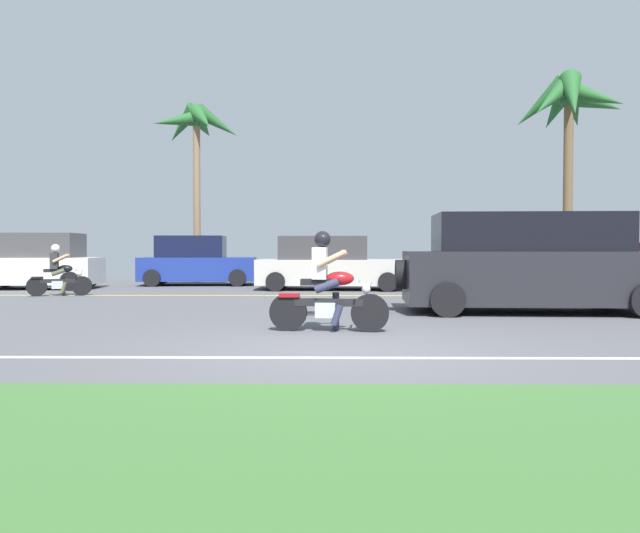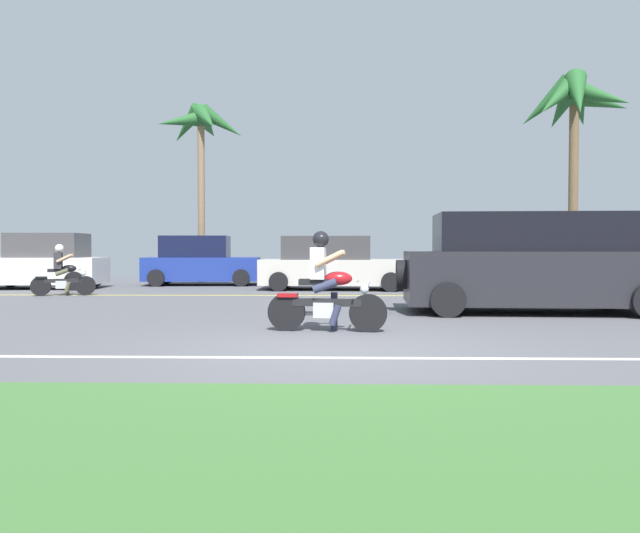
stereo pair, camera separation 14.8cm
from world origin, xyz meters
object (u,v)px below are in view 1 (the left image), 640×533
Objects in this scene: parked_car_0 at (38,263)px; palm_tree_1 at (196,131)px; palm_tree_0 at (569,108)px; motorcyclist_distant at (59,274)px; motorcyclist at (328,289)px; parked_car_3 at (501,263)px; suv_nearby at (530,264)px; parked_car_2 at (330,265)px; parked_car_1 at (196,262)px.

palm_tree_1 is at bearing 43.83° from parked_car_0.
motorcyclist_distant is (-15.82, -6.95, -5.79)m from palm_tree_0.
parked_car_3 is at bearing 63.50° from motorcyclist.
suv_nearby is 1.13× the size of parked_car_2.
palm_tree_0 is (17.67, 4.09, 5.57)m from parked_car_0.
parked_car_0 is 18.97m from palm_tree_0.
parked_car_3 is at bearing 6.29° from parked_car_0.
motorcyclist_distant is at bearing -57.08° from parked_car_0.
motorcyclist is at bearing -116.50° from parked_car_3.
palm_tree_1 reaches higher than motorcyclist.
palm_tree_0 is at bearing 0.78° from palm_tree_1.
motorcyclist_distant is (-7.02, 6.94, -0.06)m from motorcyclist.
parked_car_1 reaches higher than motorcyclist.
parked_car_3 is 6.89m from palm_tree_0.
palm_tree_1 is at bearing 139.64° from parked_car_2.
suv_nearby is at bearing -113.86° from palm_tree_0.
palm_tree_1 is 8.68m from motorcyclist_distant.
suv_nearby is 1.36× the size of parked_car_0.
palm_tree_1 reaches higher than parked_car_2.
parked_car_3 is at bearing 18.02° from parked_car_2.
parked_car_0 is at bearing -166.97° from palm_tree_0.
motorcyclist reaches higher than motorcyclist_distant.
palm_tree_1 is (-8.72, 10.83, 4.60)m from suv_nearby.
parked_car_2 is 5.91m from parked_car_3.
parked_car_0 is 0.97× the size of parked_car_1.
palm_tree_0 reaches higher than palm_tree_1.
parked_car_3 is (14.55, 1.60, -0.04)m from parked_car_0.
palm_tree_1 is at bearing -179.22° from palm_tree_0.
palm_tree_0 is 1.16× the size of palm_tree_1.
motorcyclist is at bearing -70.69° from palm_tree_1.
parked_car_0 reaches higher than motorcyclist_distant.
parked_car_2 is (8.93, -0.23, -0.04)m from parked_car_0.
motorcyclist is at bearing -69.38° from parked_car_1.
parked_car_0 is 14.64m from parked_car_3.
palm_tree_1 is at bearing 71.83° from motorcyclist_distant.
parked_car_3 is at bearing 78.34° from suv_nearby.
suv_nearby is 14.55m from parked_car_0.
suv_nearby is at bearing -20.41° from motorcyclist_distant.
motorcyclist is 13.22m from parked_car_0.
parked_car_3 is (10.12, -0.38, -0.02)m from parked_car_1.
suv_nearby is 0.78× the size of palm_tree_1.
motorcyclist is 0.44× the size of parked_car_3.
suv_nearby is at bearing 36.17° from motorcyclist.
parked_car_2 is at bearing -26.15° from parked_car_1.
parked_car_0 reaches higher than parked_car_3.
palm_tree_1 is at bearing 109.31° from motorcyclist.
palm_tree_0 is at bearing 26.29° from parked_car_2.
suv_nearby reaches higher than motorcyclist_distant.
motorcyclist_distant is at bearing 135.33° from motorcyclist.
motorcyclist_distant is (-7.08, -2.63, -0.18)m from parked_car_2.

